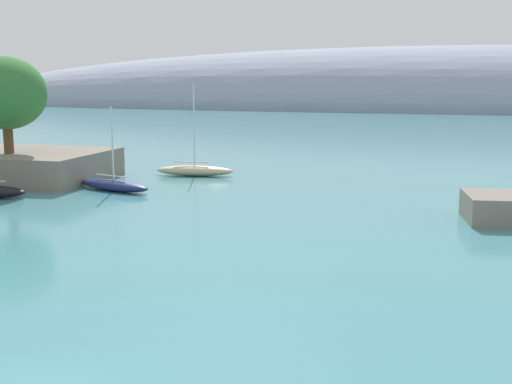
# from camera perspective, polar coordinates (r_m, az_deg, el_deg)

# --- Properties ---
(shore_outcrop) EXTENTS (15.96, 11.74, 2.75)m
(shore_outcrop) POSITION_cam_1_polar(r_m,az_deg,el_deg) (66.07, -20.05, 2.24)
(shore_outcrop) COLOR gray
(shore_outcrop) RESTS_ON ground
(tree_clump_shore) EXTENTS (7.40, 7.40, 8.88)m
(tree_clump_shore) POSITION_cam_1_polar(r_m,az_deg,el_deg) (63.79, -21.28, 8.13)
(tree_clump_shore) COLOR brown
(tree_clump_shore) RESTS_ON shore_outcrop
(distant_ridge) EXTENTS (358.36, 63.19, 39.13)m
(distant_ridge) POSITION_cam_1_polar(r_m,az_deg,el_deg) (214.56, 16.62, 7.08)
(distant_ridge) COLOR #8E99AD
(distant_ridge) RESTS_ON ground
(sailboat_navy_near_shore) EXTENTS (7.93, 4.04, 7.26)m
(sailboat_navy_near_shore) POSITION_cam_1_polar(r_m,az_deg,el_deg) (57.24, -12.44, 0.61)
(sailboat_navy_near_shore) COLOR navy
(sailboat_navy_near_shore) RESTS_ON water
(sailboat_sand_outer_mooring) EXTENTS (8.00, 2.85, 9.12)m
(sailboat_sand_outer_mooring) POSITION_cam_1_polar(r_m,az_deg,el_deg) (64.69, -5.43, 1.93)
(sailboat_sand_outer_mooring) COLOR #C6B284
(sailboat_sand_outer_mooring) RESTS_ON water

